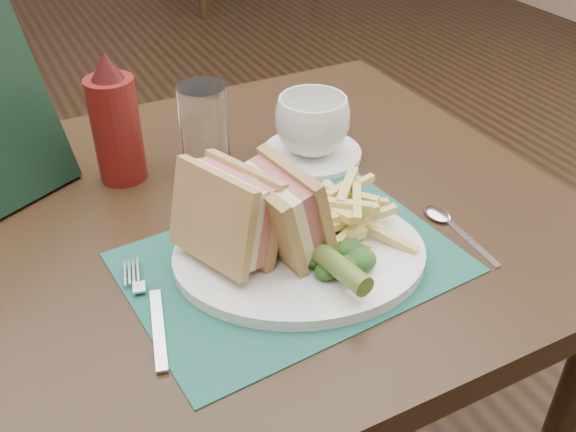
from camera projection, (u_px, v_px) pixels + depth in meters
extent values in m
plane|color=black|center=(167.00, 353.00, 1.65)|extent=(7.00, 7.00, 0.00)
cube|color=#1A5447|center=(292.00, 262.00, 0.76)|extent=(0.40, 0.30, 0.00)
cylinder|color=#4D6526|center=(330.00, 260.00, 0.71)|extent=(0.04, 0.12, 0.03)
cylinder|color=white|center=(312.00, 154.00, 0.97)|extent=(0.16, 0.16, 0.01)
imported|color=white|center=(312.00, 125.00, 0.94)|extent=(0.15, 0.15, 0.09)
cylinder|color=white|center=(204.00, 129.00, 0.91)|extent=(0.09, 0.09, 0.13)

